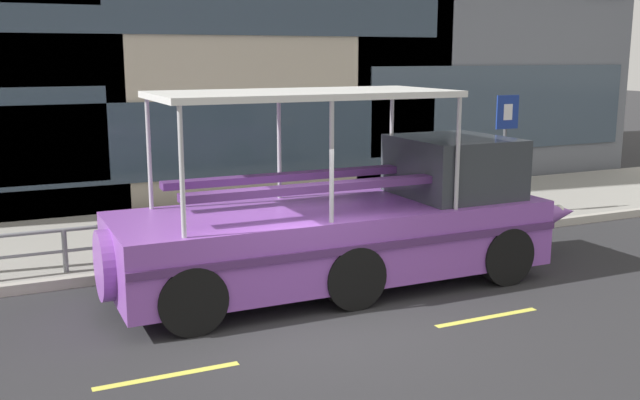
{
  "coord_description": "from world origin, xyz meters",
  "views": [
    {
      "loc": [
        -4.2,
        -9.34,
        3.86
      ],
      "look_at": [
        1.17,
        2.27,
        1.3
      ],
      "focal_mm": 40.93,
      "sensor_mm": 36.0,
      "label": 1
    }
  ],
  "objects": [
    {
      "name": "curb_edge",
      "position": [
        0.0,
        3.11,
        0.09
      ],
      "size": [
        32.0,
        0.18,
        0.18
      ],
      "primitive_type": "cube",
      "color": "#B2ADA3",
      "rests_on": "ground_plane"
    },
    {
      "name": "parking_sign",
      "position": [
        6.59,
        3.92,
        2.06
      ],
      "size": [
        0.6,
        0.12,
        2.78
      ],
      "color": "#4C4F54",
      "rests_on": "sidewalk"
    },
    {
      "name": "ground_plane",
      "position": [
        0.0,
        0.0,
        0.0
      ],
      "size": [
        120.0,
        120.0,
        0.0
      ],
      "primitive_type": "plane",
      "color": "#2B2B2D"
    },
    {
      "name": "duck_tour_boat",
      "position": [
        1.48,
        1.28,
        1.06
      ],
      "size": [
        9.07,
        2.47,
        3.3
      ],
      "color": "purple",
      "rests_on": "ground_plane"
    },
    {
      "name": "curb_guardrail",
      "position": [
        0.69,
        3.45,
        0.71
      ],
      "size": [
        11.49,
        0.09,
        0.78
      ],
      "color": "gray",
      "rests_on": "sidewalk"
    },
    {
      "name": "pedestrian_near_bow",
      "position": [
        4.86,
        4.18,
        1.17
      ],
      "size": [
        0.43,
        0.3,
        1.64
      ],
      "color": "black",
      "rests_on": "sidewalk"
    },
    {
      "name": "lane_centreline",
      "position": [
        -0.0,
        -1.01,
        0.0
      ],
      "size": [
        25.8,
        0.12,
        0.01
      ],
      "color": "#DBD64C",
      "rests_on": "ground_plane"
    },
    {
      "name": "sidewalk",
      "position": [
        0.0,
        5.6,
        0.09
      ],
      "size": [
        32.0,
        4.8,
        0.18
      ],
      "primitive_type": "cube",
      "color": "#99968E",
      "rests_on": "ground_plane"
    }
  ]
}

